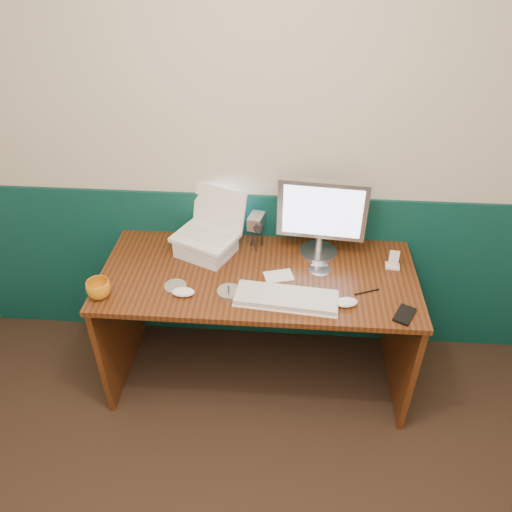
# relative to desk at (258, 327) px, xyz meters

# --- Properties ---
(back_wall) EXTENTS (3.50, 0.04, 2.50)m
(back_wall) POSITION_rel_desk_xyz_m (-0.02, 0.37, 0.88)
(back_wall) COLOR beige
(back_wall) RESTS_ON ground
(wainscot) EXTENTS (3.48, 0.02, 1.00)m
(wainscot) POSITION_rel_desk_xyz_m (-0.02, 0.36, 0.12)
(wainscot) COLOR #062E23
(wainscot) RESTS_ON ground
(desk) EXTENTS (1.60, 0.70, 0.75)m
(desk) POSITION_rel_desk_xyz_m (0.00, 0.00, 0.00)
(desk) COLOR #3C1B0A
(desk) RESTS_ON ground
(laptop_riser) EXTENTS (0.34, 0.32, 0.09)m
(laptop_riser) POSITION_rel_desk_xyz_m (-0.29, 0.16, 0.42)
(laptop_riser) COLOR silver
(laptop_riser) RESTS_ON desk
(laptop) EXTENTS (0.38, 0.35, 0.26)m
(laptop) POSITION_rel_desk_xyz_m (-0.29, 0.16, 0.60)
(laptop) COLOR white
(laptop) RESTS_ON laptop_riser
(monitor) EXTENTS (0.46, 0.17, 0.45)m
(monitor) POSITION_rel_desk_xyz_m (0.31, 0.20, 0.60)
(monitor) COLOR #B0B1B5
(monitor) RESTS_ON desk
(keyboard) EXTENTS (0.49, 0.21, 0.03)m
(keyboard) POSITION_rel_desk_xyz_m (0.15, -0.20, 0.39)
(keyboard) COLOR silver
(keyboard) RESTS_ON desk
(mouse_right) EXTENTS (0.12, 0.08, 0.04)m
(mouse_right) POSITION_rel_desk_xyz_m (0.43, -0.21, 0.39)
(mouse_right) COLOR white
(mouse_right) RESTS_ON desk
(mouse_left) EXTENTS (0.11, 0.07, 0.04)m
(mouse_left) POSITION_rel_desk_xyz_m (-0.35, -0.19, 0.39)
(mouse_left) COLOR white
(mouse_left) RESTS_ON desk
(mug) EXTENTS (0.14, 0.14, 0.09)m
(mug) POSITION_rel_desk_xyz_m (-0.74, -0.23, 0.42)
(mug) COLOR orange
(mug) RESTS_ON desk
(camcorder) EXTENTS (0.11, 0.14, 0.19)m
(camcorder) POSITION_rel_desk_xyz_m (-0.03, 0.23, 0.47)
(camcorder) COLOR #B2B2B7
(camcorder) RESTS_ON desk
(cd_spindle) EXTENTS (0.11, 0.11, 0.02)m
(cd_spindle) POSITION_rel_desk_xyz_m (-0.13, -0.17, 0.39)
(cd_spindle) COLOR #ACB2BC
(cd_spindle) RESTS_ON desk
(cd_loose_a) EXTENTS (0.11, 0.11, 0.00)m
(cd_loose_a) POSITION_rel_desk_xyz_m (-0.40, -0.13, 0.38)
(cd_loose_a) COLOR #B0B9C1
(cd_loose_a) RESTS_ON desk
(cd_loose_b) EXTENTS (0.11, 0.11, 0.00)m
(cd_loose_b) POSITION_rel_desk_xyz_m (0.31, 0.06, 0.38)
(cd_loose_b) COLOR silver
(cd_loose_b) RESTS_ON desk
(pen) EXTENTS (0.12, 0.06, 0.01)m
(pen) POSITION_rel_desk_xyz_m (0.53, -0.11, 0.38)
(pen) COLOR black
(pen) RESTS_ON desk
(papers) EXTENTS (0.16, 0.13, 0.00)m
(papers) POSITION_rel_desk_xyz_m (0.10, -0.01, 0.38)
(papers) COLOR white
(papers) RESTS_ON desk
(dock) EXTENTS (0.08, 0.06, 0.01)m
(dock) POSITION_rel_desk_xyz_m (0.68, 0.11, 0.38)
(dock) COLOR white
(dock) RESTS_ON desk
(music_player) EXTENTS (0.05, 0.03, 0.09)m
(music_player) POSITION_rel_desk_xyz_m (0.68, 0.11, 0.43)
(music_player) COLOR white
(music_player) RESTS_ON dock
(pda) EXTENTS (0.12, 0.14, 0.01)m
(pda) POSITION_rel_desk_xyz_m (0.69, -0.26, 0.38)
(pda) COLOR black
(pda) RESTS_ON desk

